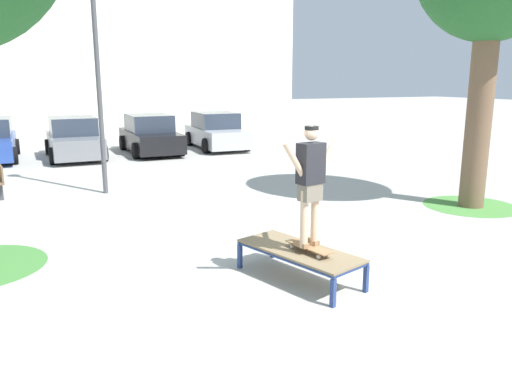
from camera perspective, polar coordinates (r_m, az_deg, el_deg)
The scene contains 10 objects.
ground_plane at distance 7.79m, azimuth 9.15°, elevation -9.00°, with size 120.00×120.00×0.00m, color #B7B5AD.
building_facade at distance 37.65m, azimuth -20.22°, elevation 18.69°, with size 31.46×4.00×14.60m, color silver.
skate_box at distance 7.33m, azimuth 4.94°, elevation -6.82°, with size 1.29×2.04×0.46m.
skateboard at distance 7.18m, azimuth 6.00°, elevation -6.23°, with size 0.36×0.82×0.09m.
skater at distance 6.92m, azimuth 6.18°, elevation 1.59°, with size 0.99×0.34×1.69m.
grass_patch_near_right at distance 12.59m, azimuth 23.12°, elevation -1.45°, with size 2.10×2.10×0.01m, color #519342.
car_grey at distance 19.87m, azimuth -19.92°, elevation 5.65°, with size 1.94×4.21×1.50m.
car_black at distance 20.39m, azimuth -11.90°, elevation 6.30°, with size 1.92×4.20×1.50m.
car_silver at distance 21.41m, azimuth -4.52°, elevation 6.82°, with size 2.07×4.28×1.50m.
light_post at distance 13.21m, azimuth -17.72°, elevation 16.30°, with size 0.36×0.36×5.83m.
Camera 1 is at (-4.10, -5.98, 2.85)m, focal length 35.31 mm.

